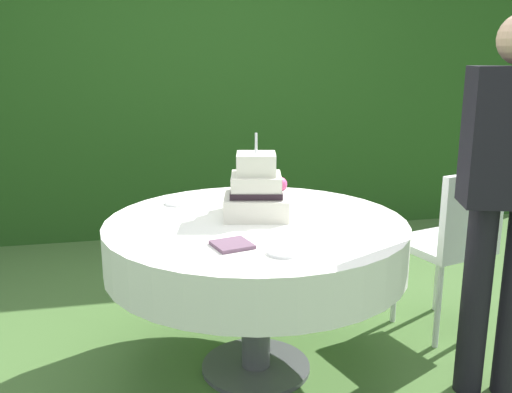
# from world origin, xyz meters

# --- Properties ---
(ground_plane) EXTENTS (20.00, 20.00, 0.00)m
(ground_plane) POSITION_xyz_m (0.00, 0.00, 0.00)
(ground_plane) COLOR #476B33
(foliage_hedge) EXTENTS (5.93, 0.50, 2.37)m
(foliage_hedge) POSITION_xyz_m (0.00, 2.37, 1.19)
(foliage_hedge) COLOR #234C19
(foliage_hedge) RESTS_ON ground_plane
(cake_table) EXTENTS (1.34, 1.34, 0.73)m
(cake_table) POSITION_xyz_m (0.00, 0.00, 0.62)
(cake_table) COLOR #4C4C51
(cake_table) RESTS_ON ground_plane
(wedding_cake) EXTENTS (0.34, 0.34, 0.38)m
(wedding_cake) POSITION_xyz_m (0.02, 0.08, 0.84)
(wedding_cake) COLOR silver
(wedding_cake) RESTS_ON cake_table
(serving_plate_near) EXTENTS (0.12, 0.12, 0.01)m
(serving_plate_near) POSITION_xyz_m (0.01, -0.44, 0.73)
(serving_plate_near) COLOR white
(serving_plate_near) RESTS_ON cake_table
(serving_plate_far) EXTENTS (0.13, 0.13, 0.01)m
(serving_plate_far) POSITION_xyz_m (-0.31, 0.36, 0.73)
(serving_plate_far) COLOR white
(serving_plate_far) RESTS_ON cake_table
(serving_plate_left) EXTENTS (0.12, 0.12, 0.01)m
(serving_plate_left) POSITION_xyz_m (0.22, 0.43, 0.73)
(serving_plate_left) COLOR white
(serving_plate_left) RESTS_ON cake_table
(napkin_stack) EXTENTS (0.17, 0.17, 0.01)m
(napkin_stack) POSITION_xyz_m (-0.16, -0.32, 0.74)
(napkin_stack) COLOR #6B4C60
(napkin_stack) RESTS_ON cake_table
(garden_chair) EXTENTS (0.49, 0.49, 0.89)m
(garden_chair) POSITION_xyz_m (1.06, 0.13, 0.54)
(garden_chair) COLOR white
(garden_chair) RESTS_ON ground_plane
(standing_person) EXTENTS (0.40, 0.30, 1.60)m
(standing_person) POSITION_xyz_m (0.95, -0.39, 0.93)
(standing_person) COLOR black
(standing_person) RESTS_ON ground_plane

